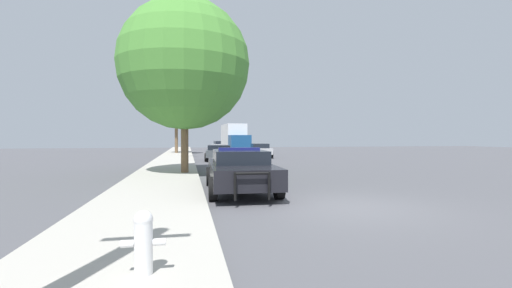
{
  "coord_description": "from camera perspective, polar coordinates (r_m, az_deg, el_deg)",
  "views": [
    {
      "loc": [
        -4.1,
        -8.12,
        1.79
      ],
      "look_at": [
        -0.32,
        10.6,
        1.44
      ],
      "focal_mm": 24.0,
      "sensor_mm": 36.0,
      "label": 1
    }
  ],
  "objects": [
    {
      "name": "ground_plane",
      "position": [
        9.27,
        15.32,
        -10.11
      ],
      "size": [
        110.0,
        110.0,
        0.0
      ],
      "primitive_type": "plane",
      "color": "#4F4F54"
    },
    {
      "name": "sidewalk_left",
      "position": [
        8.37,
        -18.36,
        -10.89
      ],
      "size": [
        3.0,
        110.0,
        0.13
      ],
      "color": "#ADA89E",
      "rests_on": "ground_plane"
    },
    {
      "name": "police_car",
      "position": [
        11.42,
        -2.7,
        -4.19
      ],
      "size": [
        2.28,
        5.27,
        1.46
      ],
      "rotation": [
        0.0,
        0.0,
        3.11
      ],
      "color": "black",
      "rests_on": "ground_plane"
    },
    {
      "name": "fire_hydrant",
      "position": [
        4.52,
        -18.25,
        -14.98
      ],
      "size": [
        0.53,
        0.23,
        0.78
      ],
      "color": "white",
      "rests_on": "sidewalk_left"
    },
    {
      "name": "traffic_light",
      "position": [
        30.21,
        -9.91,
        5.32
      ],
      "size": [
        3.11,
        0.35,
        5.65
      ],
      "color": "#424247",
      "rests_on": "sidewalk_left"
    },
    {
      "name": "car_background_oncoming",
      "position": [
        30.95,
        0.67,
        -0.99
      ],
      "size": [
        2.11,
        4.2,
        1.26
      ],
      "rotation": [
        0.0,
        0.0,
        3.07
      ],
      "color": "#B7B7BC",
      "rests_on": "ground_plane"
    },
    {
      "name": "car_background_distant",
      "position": [
        51.39,
        -6.1,
        -0.17
      ],
      "size": [
        2.2,
        4.46,
        1.3
      ],
      "rotation": [
        0.0,
        0.0,
        0.07
      ],
      "color": "silver",
      "rests_on": "ground_plane"
    },
    {
      "name": "car_background_midblock",
      "position": [
        26.98,
        -6.39,
        -1.34
      ],
      "size": [
        2.23,
        4.36,
        1.22
      ],
      "rotation": [
        0.0,
        0.0,
        -0.08
      ],
      "color": "#474C51",
      "rests_on": "ground_plane"
    },
    {
      "name": "box_truck",
      "position": [
        40.46,
        -3.59,
        1.04
      ],
      "size": [
        2.79,
        7.08,
        3.4
      ],
      "rotation": [
        0.0,
        0.0,
        3.2
      ],
      "color": "navy",
      "rests_on": "ground_plane"
    },
    {
      "name": "tree_sidewalk_far",
      "position": [
        38.52,
        -13.15,
        6.12
      ],
      "size": [
        3.71,
        3.71,
        6.97
      ],
      "color": "brown",
      "rests_on": "sidewalk_left"
    },
    {
      "name": "tree_sidewalk_near",
      "position": [
        17.05,
        -11.85,
        12.82
      ],
      "size": [
        6.21,
        6.21,
        8.25
      ],
      "color": "brown",
      "rests_on": "sidewalk_left"
    }
  ]
}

